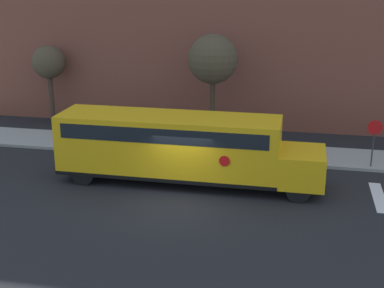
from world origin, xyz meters
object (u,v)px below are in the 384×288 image
at_px(tree_near_sidewalk, 49,63).
at_px(tree_far_sidewalk, 213,60).
at_px(stop_sign, 374,137).
at_px(school_bus, 178,145).

distance_m(tree_near_sidewalk, tree_far_sidewalk, 10.21).
bearing_deg(tree_far_sidewalk, tree_near_sidewalk, 172.91).
bearing_deg(tree_far_sidewalk, stop_sign, -21.56).
bearing_deg(school_bus, tree_far_sidewalk, 86.92).
height_order(stop_sign, tree_far_sidewalk, tree_far_sidewalk).
relative_size(tree_near_sidewalk, tree_far_sidewalk, 0.82).
height_order(school_bus, stop_sign, school_bus).
bearing_deg(tree_far_sidewalk, school_bus, -93.08).
bearing_deg(school_bus, stop_sign, 22.03).
height_order(tree_near_sidewalk, tree_far_sidewalk, tree_far_sidewalk).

